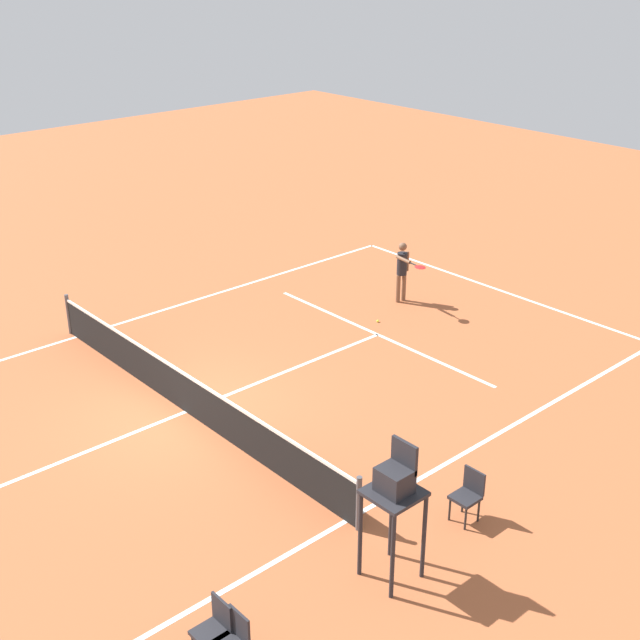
{
  "coord_description": "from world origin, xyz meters",
  "views": [
    {
      "loc": [
        -13.66,
        8.33,
        9.25
      ],
      "look_at": [
        0.34,
        -4.15,
        0.8
      ],
      "focal_mm": 47.56,
      "sensor_mm": 36.0,
      "label": 1
    }
  ],
  "objects_px": {
    "umpire_chair": "(395,491)",
    "player_serving": "(403,267)",
    "tennis_ball": "(378,321)",
    "courtside_chair_far": "(214,628)",
    "courtside_chair_mid": "(468,493)"
  },
  "relations": [
    {
      "from": "tennis_ball",
      "to": "umpire_chair",
      "type": "distance_m",
      "value": 9.88
    },
    {
      "from": "courtside_chair_mid",
      "to": "courtside_chair_far",
      "type": "distance_m",
      "value": 5.09
    },
    {
      "from": "player_serving",
      "to": "umpire_chair",
      "type": "relative_size",
      "value": 0.72
    },
    {
      "from": "tennis_ball",
      "to": "courtside_chair_far",
      "type": "relative_size",
      "value": 0.07
    },
    {
      "from": "umpire_chair",
      "to": "player_serving",
      "type": "bearing_deg",
      "value": -47.55
    },
    {
      "from": "player_serving",
      "to": "tennis_ball",
      "type": "height_order",
      "value": "player_serving"
    },
    {
      "from": "tennis_ball",
      "to": "courtside_chair_mid",
      "type": "height_order",
      "value": "courtside_chair_mid"
    },
    {
      "from": "player_serving",
      "to": "courtside_chair_far",
      "type": "distance_m",
      "value": 13.38
    },
    {
      "from": "player_serving",
      "to": "tennis_ball",
      "type": "relative_size",
      "value": 25.34
    },
    {
      "from": "tennis_ball",
      "to": "player_serving",
      "type": "bearing_deg",
      "value": -70.05
    },
    {
      "from": "player_serving",
      "to": "umpire_chair",
      "type": "height_order",
      "value": "umpire_chair"
    },
    {
      "from": "umpire_chair",
      "to": "courtside_chair_mid",
      "type": "relative_size",
      "value": 2.54
    },
    {
      "from": "umpire_chair",
      "to": "courtside_chair_mid",
      "type": "xyz_separation_m",
      "value": [
        0.12,
        -2.01,
        -1.07
      ]
    },
    {
      "from": "tennis_ball",
      "to": "courtside_chair_far",
      "type": "height_order",
      "value": "courtside_chair_far"
    },
    {
      "from": "courtside_chair_far",
      "to": "tennis_ball",
      "type": "bearing_deg",
      "value": -56.37
    }
  ]
}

